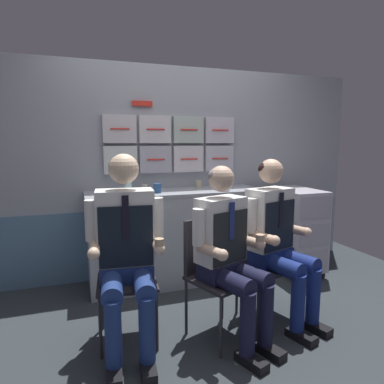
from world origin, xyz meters
The scene contains 15 objects.
ground centered at (0.00, 0.00, -0.02)m, with size 4.80×4.80×0.04m, color #2E3539.
galley_bulkhead centered at (0.00, 1.37, 1.05)m, with size 4.20×0.14×2.15m.
galley_counter centered at (-0.07, 1.09, 0.46)m, with size 1.73×0.53×0.91m.
service_trolley centered at (1.18, 0.91, 0.48)m, with size 0.40×0.65×0.89m.
folding_chair_left centered at (-0.69, 0.27, 0.51)m, with size 0.44×0.44×0.84m.
crew_member_left centered at (-0.71, 0.12, 0.72)m, with size 0.52×0.67×1.31m.
folding_chair_center centered at (-0.10, 0.09, 0.51)m, with size 0.51×0.51×0.84m.
crew_member_center centered at (-0.04, -0.06, 0.67)m, with size 0.52×0.65×1.22m.
folding_chair_right centered at (0.39, 0.24, 0.51)m, with size 0.50×0.50×0.84m.
crew_member_right centered at (0.43, 0.09, 0.69)m, with size 0.53×0.67×1.26m.
water_bottle_tall centered at (0.39, 0.92, 1.02)m, with size 0.07×0.07×0.23m.
water_bottle_short centered at (-0.56, 1.00, 1.02)m, with size 0.06×0.06×0.23m.
coffee_cup_spare centered at (-0.28, 1.01, 0.96)m, with size 0.07×0.07×0.09m.
espresso_cup_small centered at (-0.36, 1.25, 0.94)m, with size 0.06×0.06×0.06m.
paper_cup_blue centered at (0.21, 1.25, 0.95)m, with size 0.06×0.06×0.07m.
Camera 1 is at (-1.01, -2.09, 1.37)m, focal length 31.99 mm.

